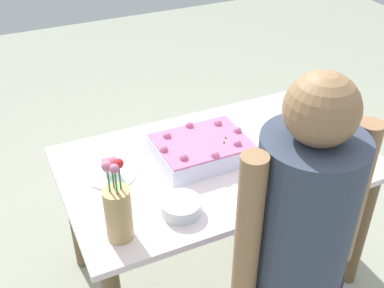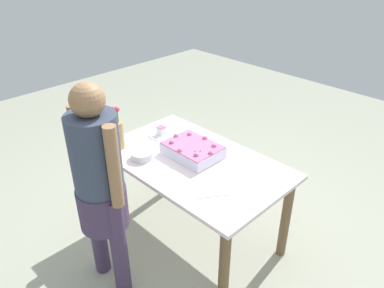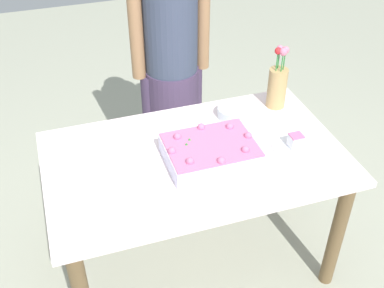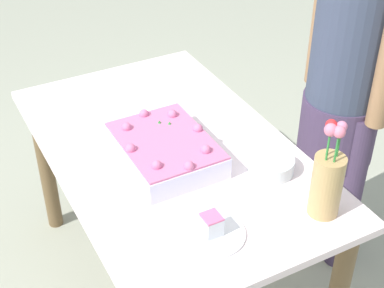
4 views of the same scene
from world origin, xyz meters
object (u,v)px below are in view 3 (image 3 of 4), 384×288
Objects in this scene: serving_plate_with_slice at (295,145)px; flower_vase at (277,85)px; fruit_bowl at (233,112)px; cake_knife at (103,146)px; person_standing at (171,60)px; sheet_cake at (210,152)px.

flower_vase is (0.08, 0.37, 0.11)m from serving_plate_with_slice.
fruit_bowl is (-0.25, -0.03, -0.10)m from flower_vase.
serving_plate_with_slice is 0.91m from cake_knife.
fruit_bowl is at bearing -173.92° from flower_vase.
serving_plate_with_slice is 0.14× the size of person_standing.
cake_knife is at bearing 161.07° from serving_plate_with_slice.
fruit_bowl is at bearing 117.51° from serving_plate_with_slice.
person_standing is (0.04, 0.77, 0.08)m from sheet_cake.
flower_vase is at bearing -51.43° from cake_knife.
person_standing reaches higher than cake_knife.
cake_knife is at bearing 150.83° from sheet_cake.
serving_plate_with_slice is at bearing -74.79° from cake_knife.
flower_vase reaches higher than cake_knife.
flower_vase is 2.14× the size of fruit_bowl.
person_standing is at bearing 135.09° from flower_vase.
cake_knife is at bearing -43.43° from person_standing.
person_standing is at bearing -9.29° from cake_knife.
fruit_bowl is (0.68, 0.05, 0.03)m from cake_knife.
cake_knife is 0.15× the size of person_standing.
serving_plate_with_slice is 0.39m from flower_vase.
cake_knife is 0.66× the size of flower_vase.
flower_vase is at bearing 45.09° from person_standing.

